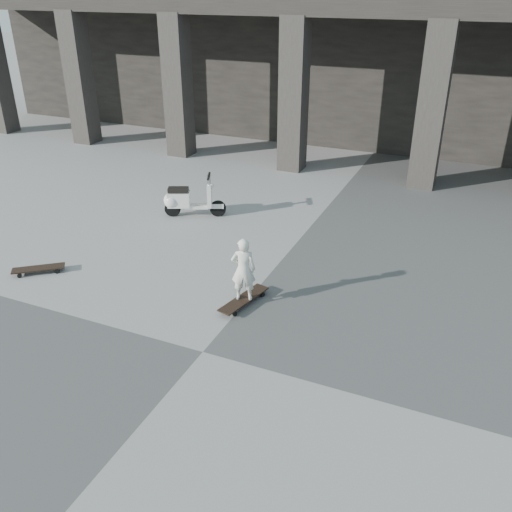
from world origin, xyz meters
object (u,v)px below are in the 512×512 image
at_px(child, 243,269).
at_px(scooter, 184,200).
at_px(skateboard_spare, 38,269).
at_px(longboard, 244,299).

height_order(child, scooter, child).
bearing_deg(skateboard_spare, scooter, 34.42).
bearing_deg(longboard, skateboard_spare, 111.19).
relative_size(longboard, skateboard_spare, 1.27).
relative_size(skateboard_spare, child, 0.80).
bearing_deg(child, skateboard_spare, -12.96).
xyz_separation_m(child, scooter, (-2.78, 2.87, -0.26)).
distance_m(longboard, skateboard_spare, 3.89).
xyz_separation_m(longboard, skateboard_spare, (-3.85, -0.53, -0.00)).
height_order(longboard, child, child).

